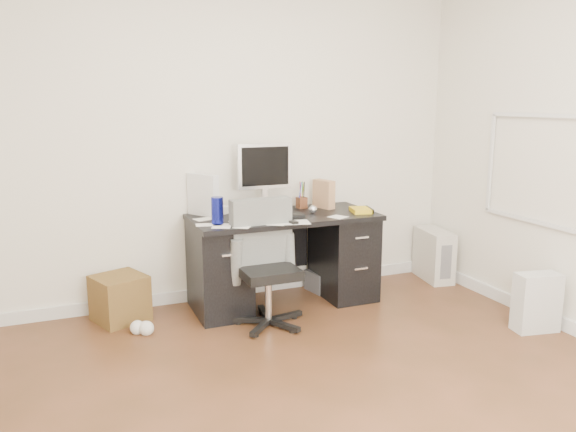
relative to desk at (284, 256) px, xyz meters
name	(u,v)px	position (x,y,z in m)	size (l,w,h in m)	color
ground	(345,408)	(-0.30, -1.65, -0.40)	(4.00, 4.00, 0.00)	#432B15
room_shell	(354,100)	(-0.27, -1.62, 1.26)	(4.02, 4.02, 2.71)	silver
desk	(284,256)	(0.00, 0.00, 0.00)	(1.50, 0.70, 0.75)	black
loose_papers	(263,218)	(-0.20, -0.05, 0.35)	(1.10, 0.60, 0.00)	silver
lcd_monitor	(264,177)	(-0.10, 0.19, 0.64)	(0.46, 0.26, 0.58)	silver
keyboard	(279,216)	(-0.07, -0.09, 0.36)	(0.39, 0.13, 0.02)	black
computer_mouse	(313,209)	(0.24, -0.04, 0.38)	(0.07, 0.07, 0.07)	silver
travel_mug	(217,211)	(-0.59, -0.13, 0.45)	(0.09, 0.09, 0.20)	navy
white_binder	(203,195)	(-0.61, 0.23, 0.52)	(0.13, 0.29, 0.33)	silver
magazine_file	(324,194)	(0.43, 0.15, 0.47)	(0.10, 0.21, 0.24)	#A4754F
pen_cup	(302,195)	(0.25, 0.21, 0.46)	(0.10, 0.10, 0.23)	#542918
yellow_book	(361,210)	(0.63, -0.14, 0.37)	(0.16, 0.20, 0.03)	gold
paper_remote	(293,221)	(-0.04, -0.30, 0.36)	(0.24, 0.19, 0.02)	silver
office_chair	(268,265)	(-0.28, -0.40, 0.07)	(0.53, 0.53, 0.94)	#555755
pc_tower	(434,255)	(1.55, 0.06, -0.16)	(0.21, 0.47, 0.47)	beige
shopping_bag	(537,302)	(1.49, -1.23, -0.18)	(0.32, 0.23, 0.43)	silver
wicker_basket	(120,298)	(-1.30, 0.12, -0.22)	(0.35, 0.35, 0.35)	#503618
desk_printer	(325,280)	(0.47, 0.18, -0.31)	(0.30, 0.25, 0.18)	slate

